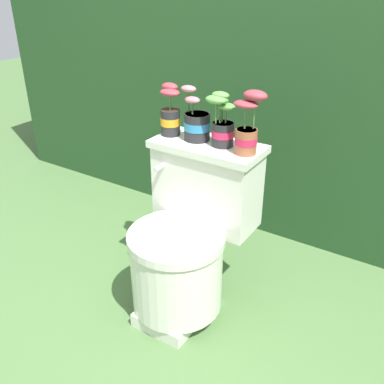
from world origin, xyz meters
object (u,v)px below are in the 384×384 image
potted_plant_midleft (196,123)px  potted_plant_middle (222,124)px  potted_plant_left (170,114)px  toilet (188,239)px  potted_plant_midright (248,128)px

potted_plant_midleft → potted_plant_middle: same height
potted_plant_midleft → potted_plant_left: bearing=-176.4°
potted_plant_middle → potted_plant_left: bearing=-179.6°
toilet → potted_plant_midright: (0.18, 0.14, 0.50)m
potted_plant_left → toilet: bearing=-39.4°
potted_plant_midleft → potted_plant_midright: bearing=-5.5°
toilet → potted_plant_left: bearing=140.6°
toilet → potted_plant_left: potted_plant_left is taller
toilet → potted_plant_left: (-0.19, 0.16, 0.48)m
potted_plant_midright → toilet: bearing=-142.5°
toilet → potted_plant_midleft: size_ratio=3.29×
potted_plant_middle → potted_plant_midright: (0.12, -0.02, 0.01)m
potted_plant_left → potted_plant_middle: potted_plant_middle is taller
potted_plant_midleft → potted_plant_middle: size_ratio=1.00×
potted_plant_middle → toilet: bearing=-111.6°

